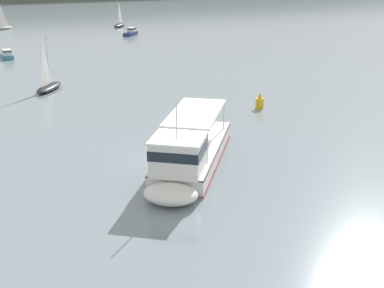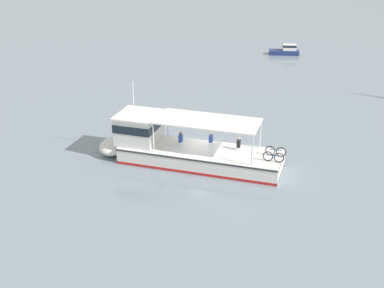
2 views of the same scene
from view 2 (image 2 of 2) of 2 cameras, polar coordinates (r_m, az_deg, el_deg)
The scene contains 3 objects.
ground_plane at distance 35.25m, azimuth 1.52°, elevation -1.17°, with size 400.00×400.00×0.00m, color gray.
ferry_main at distance 33.84m, azimuth -1.64°, elevation -0.38°, with size 10.04×12.06×5.32m.
motorboat_mid_channel at distance 63.99m, azimuth 10.62°, elevation 10.42°, with size 2.64×3.82×1.26m.
Camera 2 is at (29.95, -11.21, 14.83)m, focal length 47.03 mm.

